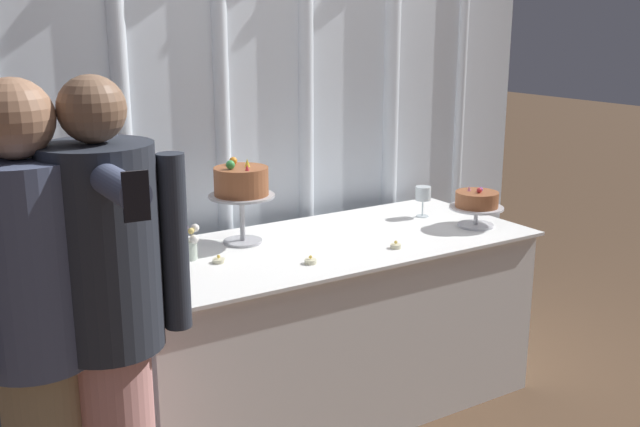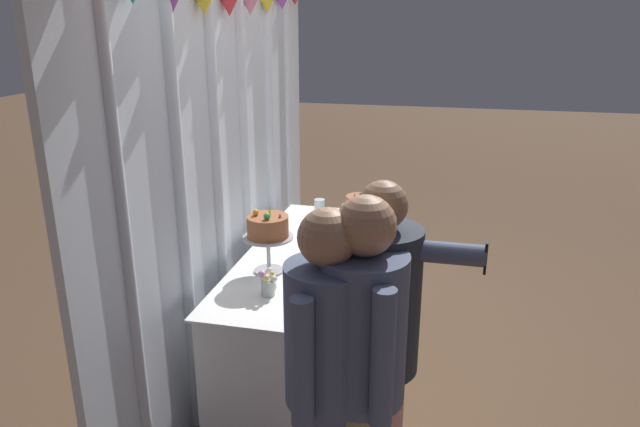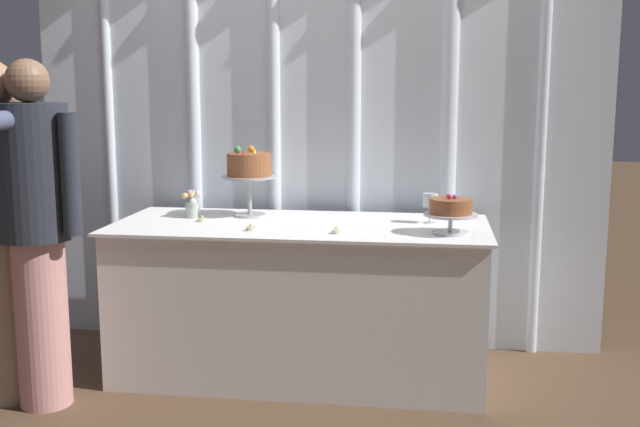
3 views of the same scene
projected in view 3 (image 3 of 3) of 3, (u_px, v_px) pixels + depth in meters
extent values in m
plane|color=brown|center=(298.00, 380.00, 3.92)|extent=(24.00, 24.00, 0.00)
cube|color=silver|center=(316.00, 114.00, 4.32)|extent=(3.23, 0.04, 2.66)
cylinder|color=silver|center=(109.00, 113.00, 4.47)|extent=(0.06, 0.06, 2.66)
cylinder|color=silver|center=(194.00, 113.00, 4.40)|extent=(0.08, 0.08, 2.66)
cylinder|color=silver|center=(274.00, 114.00, 4.33)|extent=(0.07, 0.07, 2.66)
cylinder|color=silver|center=(354.00, 114.00, 4.27)|extent=(0.08, 0.08, 2.66)
cylinder|color=silver|center=(449.00, 115.00, 4.20)|extent=(0.09, 0.09, 2.66)
cylinder|color=silver|center=(542.00, 115.00, 4.13)|extent=(0.06, 0.06, 2.66)
cube|color=white|center=(301.00, 301.00, 3.96)|extent=(1.85, 0.77, 0.78)
cube|color=white|center=(300.00, 225.00, 3.89)|extent=(1.90, 0.82, 0.01)
cylinder|color=#B2B2B7|center=(250.00, 215.00, 4.11)|extent=(0.17, 0.17, 0.01)
cylinder|color=#B2B2B7|center=(250.00, 196.00, 4.09)|extent=(0.02, 0.02, 0.20)
cylinder|color=#B2B2B7|center=(249.00, 177.00, 4.08)|extent=(0.29, 0.29, 0.01)
cylinder|color=#995633|center=(249.00, 165.00, 4.07)|extent=(0.24, 0.24, 0.12)
cone|color=yellow|center=(254.00, 150.00, 4.05)|extent=(0.02, 0.02, 0.03)
sphere|color=orange|center=(251.00, 149.00, 4.12)|extent=(0.04, 0.04, 0.04)
sphere|color=green|center=(238.00, 150.00, 4.05)|extent=(0.04, 0.04, 0.04)
cone|color=#DB333D|center=(244.00, 152.00, 3.98)|extent=(0.02, 0.02, 0.03)
cylinder|color=silver|center=(450.00, 233.00, 3.62)|extent=(0.17, 0.17, 0.01)
cylinder|color=silver|center=(450.00, 224.00, 3.61)|extent=(0.02, 0.02, 0.08)
cylinder|color=silver|center=(451.00, 215.00, 3.61)|extent=(0.26, 0.26, 0.01)
cylinder|color=#995633|center=(451.00, 206.00, 3.60)|extent=(0.20, 0.20, 0.07)
sphere|color=purple|center=(455.00, 197.00, 3.59)|extent=(0.02, 0.02, 0.02)
cone|color=pink|center=(447.00, 195.00, 3.63)|extent=(0.02, 0.02, 0.03)
sphere|color=#DB333D|center=(449.00, 197.00, 3.57)|extent=(0.02, 0.02, 0.02)
cylinder|color=silver|center=(430.00, 223.00, 3.91)|extent=(0.06, 0.06, 0.00)
cylinder|color=silver|center=(430.00, 214.00, 3.90)|extent=(0.01, 0.01, 0.08)
cylinder|color=silver|center=(430.00, 200.00, 3.89)|extent=(0.08, 0.08, 0.07)
cylinder|color=#B2C1B2|center=(192.00, 210.00, 4.06)|extent=(0.07, 0.07, 0.08)
sphere|color=#CC9EC6|center=(193.00, 193.00, 4.07)|extent=(0.03, 0.03, 0.03)
sphere|color=white|center=(193.00, 202.00, 4.02)|extent=(0.04, 0.04, 0.04)
sphere|color=white|center=(198.00, 194.00, 4.04)|extent=(0.03, 0.03, 0.03)
sphere|color=#CC9EC6|center=(190.00, 194.00, 4.07)|extent=(0.04, 0.04, 0.04)
sphere|color=#E5C666|center=(185.00, 196.00, 4.05)|extent=(0.03, 0.03, 0.03)
sphere|color=#E5C666|center=(192.00, 195.00, 4.02)|extent=(0.03, 0.03, 0.03)
cylinder|color=beige|center=(202.00, 220.00, 3.95)|extent=(0.05, 0.05, 0.02)
sphere|color=#F9CC4C|center=(202.00, 216.00, 3.95)|extent=(0.01, 0.01, 0.01)
cylinder|color=beige|center=(251.00, 229.00, 3.70)|extent=(0.05, 0.05, 0.02)
sphere|color=#F9CC4C|center=(251.00, 225.00, 3.70)|extent=(0.01, 0.01, 0.01)
cylinder|color=beige|center=(336.00, 232.00, 3.63)|extent=(0.05, 0.05, 0.02)
sphere|color=#F9CC4C|center=(336.00, 228.00, 3.62)|extent=(0.01, 0.01, 0.01)
cylinder|color=#4C5675|center=(13.00, 312.00, 3.76)|extent=(0.28, 0.28, 0.78)
cylinder|color=#4C5675|center=(3.00, 176.00, 3.65)|extent=(0.38, 0.38, 0.56)
cylinder|color=#4C5675|center=(38.00, 179.00, 3.58)|extent=(0.08, 0.08, 0.49)
cylinder|color=#D6938E|center=(42.00, 323.00, 3.57)|extent=(0.29, 0.29, 0.80)
cylinder|color=#282D38|center=(33.00, 172.00, 3.45)|extent=(0.40, 0.40, 0.62)
sphere|color=#846047|center=(27.00, 81.00, 3.38)|extent=(0.19, 0.19, 0.19)
cube|color=#664C84|center=(15.00, 168.00, 3.30)|extent=(0.04, 0.02, 0.39)
cylinder|color=#282D38|center=(70.00, 174.00, 3.37)|extent=(0.08, 0.08, 0.54)
cylinder|color=#9E8966|center=(6.00, 320.00, 3.63)|extent=(0.32, 0.32, 0.78)
cylinder|color=#4C5675|center=(10.00, 120.00, 3.28)|extent=(0.08, 0.53, 0.08)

